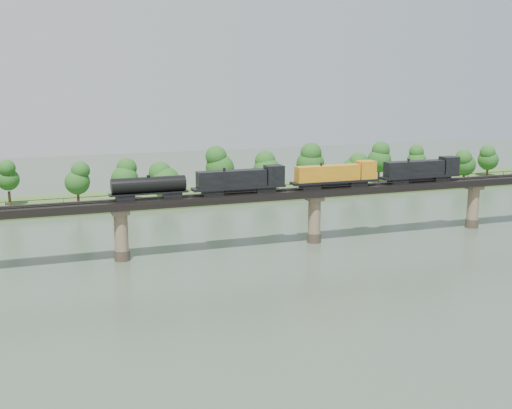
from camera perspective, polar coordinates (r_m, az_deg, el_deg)
name	(u,v)px	position (r m, az deg, el deg)	size (l,w,h in m)	color
ground	(389,285)	(110.56, 11.70, -7.06)	(400.00, 400.00, 0.00)	#364536
far_bank	(235,194)	(185.92, -1.91, 0.97)	(300.00, 24.00, 1.60)	#335120
bridge	(314,217)	(134.65, 5.20, -1.11)	(236.00, 30.00, 11.50)	#473A2D
bridge_superstructure	(315,187)	(133.41, 5.25, 1.55)	(220.00, 4.90, 0.75)	black
far_treeline	(211,170)	(178.06, -4.01, 3.10)	(289.06, 17.54, 13.60)	#382619
freight_train	(304,177)	(132.05, 4.30, 2.44)	(76.71, 2.99, 5.28)	black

